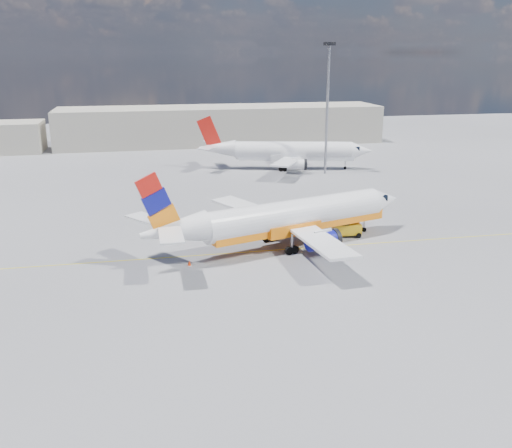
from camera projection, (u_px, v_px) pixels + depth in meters
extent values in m
plane|color=slate|center=(282.00, 260.00, 55.22)|extent=(240.00, 240.00, 0.00)
cube|color=yellow|center=(275.00, 250.00, 58.03)|extent=(70.00, 0.15, 0.01)
cube|color=#BCB4A2|center=(221.00, 125.00, 125.37)|extent=(70.00, 14.00, 8.00)
cylinder|color=white|center=(296.00, 214.00, 58.65)|extent=(20.33, 9.29, 3.15)
cone|color=white|center=(385.00, 200.00, 64.35)|extent=(4.49, 4.14, 3.15)
cone|color=white|center=(173.00, 231.00, 52.21)|extent=(7.08, 4.85, 2.99)
cube|color=black|center=(376.00, 197.00, 63.59)|extent=(2.15, 2.51, 0.65)
cube|color=orange|center=(299.00, 224.00, 59.18)|extent=(20.16, 8.77, 1.11)
cube|color=white|center=(253.00, 209.00, 63.63)|extent=(8.40, 10.98, 0.74)
cube|color=white|center=(321.00, 241.00, 52.85)|extent=(3.74, 11.28, 0.74)
cylinder|color=navy|center=(278.00, 220.00, 62.83)|extent=(3.71, 2.70, 1.76)
cylinder|color=navy|center=(323.00, 240.00, 55.90)|extent=(3.71, 2.70, 1.76)
cylinder|color=black|center=(289.00, 218.00, 63.53)|extent=(1.04, 1.99, 1.94)
cylinder|color=black|center=(335.00, 238.00, 56.60)|extent=(1.04, 1.99, 1.94)
cube|color=orange|center=(158.00, 203.00, 50.74)|extent=(4.22, 1.61, 5.77)
cube|color=white|center=(148.00, 219.00, 53.84)|extent=(4.37, 4.94, 0.17)
cube|color=white|center=(171.00, 235.00, 48.92)|extent=(2.04, 4.63, 0.17)
cylinder|color=#93949B|center=(364.00, 222.00, 63.66)|extent=(0.21, 0.21, 1.94)
cylinder|color=black|center=(364.00, 230.00, 63.92)|extent=(0.56, 0.37, 0.52)
cylinder|color=black|center=(269.00, 238.00, 60.47)|extent=(0.90, 0.59, 0.83)
cylinder|color=black|center=(292.00, 250.00, 56.77)|extent=(0.90, 0.59, 0.83)
cylinder|color=white|center=(293.00, 150.00, 97.50)|extent=(19.94, 7.37, 3.05)
cone|color=white|center=(362.00, 151.00, 97.26)|extent=(4.18, 3.78, 3.05)
cone|color=white|center=(217.00, 148.00, 97.68)|extent=(6.77, 4.23, 2.90)
cube|color=black|center=(354.00, 148.00, 97.14)|extent=(1.95, 2.35, 0.63)
cube|color=white|center=(296.00, 156.00, 97.79)|extent=(19.82, 6.85, 1.08)
cube|color=white|center=(284.00, 149.00, 103.78)|extent=(3.09, 10.83, 0.72)
cube|color=white|center=(286.00, 162.00, 91.75)|extent=(7.43, 10.91, 0.72)
cylinder|color=white|center=(295.00, 156.00, 101.84)|extent=(3.53, 2.38, 1.71)
cylinder|color=white|center=(297.00, 164.00, 94.10)|extent=(3.53, 2.38, 1.71)
cylinder|color=black|center=(303.00, 156.00, 101.81)|extent=(0.86, 1.94, 1.89)
cylinder|color=black|center=(305.00, 164.00, 94.07)|extent=(0.86, 1.94, 1.89)
cube|color=red|center=(209.00, 132.00, 96.92)|extent=(4.17, 1.20, 5.60)
cube|color=white|center=(211.00, 142.00, 100.29)|extent=(2.37, 4.65, 0.16)
cube|color=white|center=(208.00, 148.00, 94.79)|extent=(4.00, 4.87, 0.16)
cylinder|color=#93949B|center=(345.00, 163.00, 97.92)|extent=(0.19, 0.19, 1.89)
cylinder|color=black|center=(345.00, 168.00, 98.17)|extent=(0.54, 0.32, 0.50)
cylinder|color=black|center=(282.00, 164.00, 100.42)|extent=(0.86, 0.51, 0.81)
cylinder|color=black|center=(283.00, 169.00, 96.29)|extent=(0.86, 0.51, 0.81)
cylinder|color=black|center=(334.00, 232.00, 63.00)|extent=(0.59, 0.27, 0.57)
cylinder|color=black|center=(338.00, 236.00, 61.48)|extent=(0.59, 0.27, 0.57)
cylinder|color=black|center=(354.00, 231.00, 63.30)|extent=(0.59, 0.27, 0.57)
cylinder|color=black|center=(359.00, 235.00, 61.77)|extent=(0.59, 0.27, 0.57)
cube|color=gold|center=(347.00, 229.00, 62.22)|extent=(3.09, 1.81, 1.15)
cube|color=black|center=(342.00, 221.00, 61.88)|extent=(1.47, 1.47, 0.69)
cube|color=white|center=(189.00, 266.00, 53.79)|extent=(0.39, 0.39, 0.04)
cone|color=#FD3D0A|center=(189.00, 263.00, 53.72)|extent=(0.33, 0.33, 0.51)
cylinder|color=#93949B|center=(327.00, 112.00, 91.82)|extent=(0.45, 0.45, 20.31)
cube|color=black|center=(330.00, 44.00, 88.79)|extent=(1.52, 1.52, 0.51)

